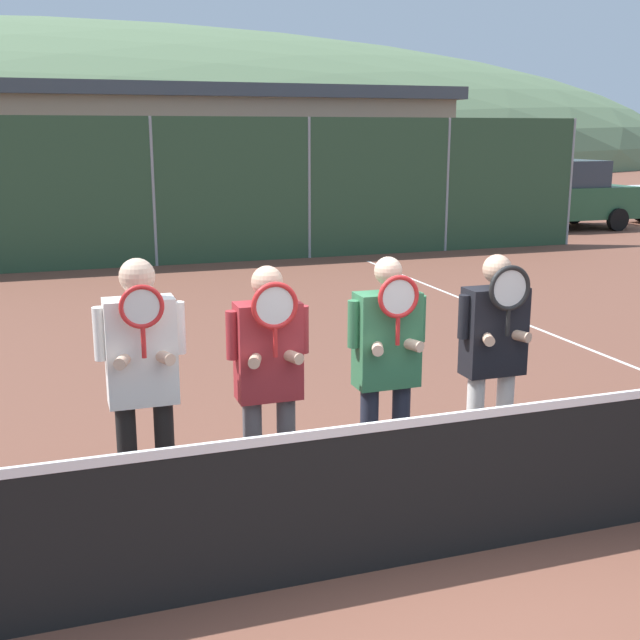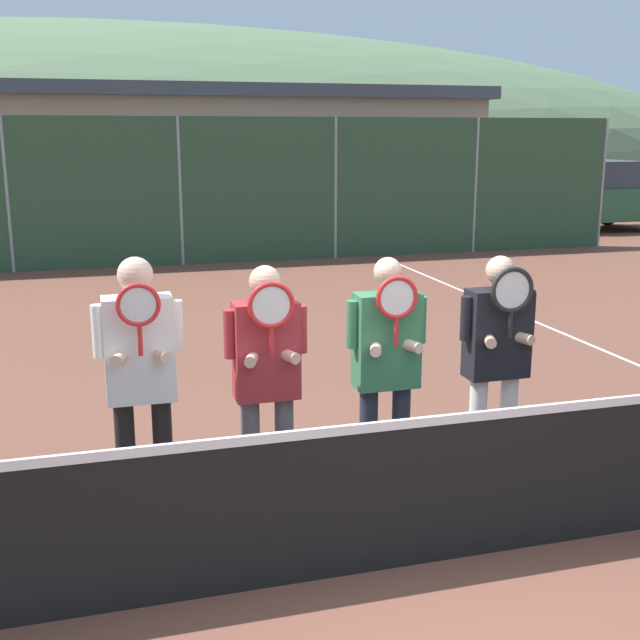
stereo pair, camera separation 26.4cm
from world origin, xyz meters
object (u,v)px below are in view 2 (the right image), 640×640
(car_center, at_px, (408,201))
(car_right_of_center, at_px, (586,195))
(player_rightmost, at_px, (497,350))
(car_left_of_center, at_px, (206,206))
(player_center_left, at_px, (267,370))
(player_center_right, at_px, (386,361))
(player_leftmost, at_px, (140,369))

(car_center, bearing_deg, car_right_of_center, -0.16)
(player_rightmost, relative_size, car_left_of_center, 0.41)
(player_center_left, relative_size, player_center_right, 0.99)
(car_left_of_center, bearing_deg, player_rightmost, -88.99)
(player_center_left, bearing_deg, player_leftmost, 175.55)
(car_left_of_center, relative_size, car_right_of_center, 0.99)
(player_leftmost, xyz_separation_m, car_center, (7.39, 13.59, -0.18))
(car_left_of_center, xyz_separation_m, car_center, (5.08, 0.26, -0.01))
(player_leftmost, height_order, player_rightmost, player_leftmost)
(player_center_left, bearing_deg, car_left_of_center, 83.64)
(player_center_right, height_order, car_right_of_center, car_right_of_center)
(player_center_left, relative_size, car_right_of_center, 0.41)
(car_center, bearing_deg, car_left_of_center, -177.05)
(player_center_right, bearing_deg, car_center, 67.30)
(player_center_left, relative_size, player_rightmost, 1.01)
(player_leftmost, relative_size, car_right_of_center, 0.43)
(player_center_left, bearing_deg, car_center, 64.31)
(player_rightmost, xyz_separation_m, car_right_of_center, (9.94, 13.62, -0.10))
(player_center_left, height_order, car_right_of_center, car_right_of_center)
(player_center_left, height_order, player_rightmost, player_center_left)
(car_center, bearing_deg, player_center_left, -115.69)
(player_center_left, height_order, car_center, car_center)
(player_leftmost, distance_m, player_center_left, 0.83)
(player_leftmost, relative_size, player_center_left, 1.05)
(car_left_of_center, bearing_deg, player_center_left, -96.36)
(car_left_of_center, relative_size, car_center, 0.96)
(player_center_right, relative_size, car_center, 0.40)
(player_center_left, xyz_separation_m, player_rightmost, (1.73, 0.02, 0.00))
(player_rightmost, bearing_deg, car_right_of_center, 53.87)
(player_rightmost, bearing_deg, player_leftmost, 179.10)
(player_center_right, height_order, car_left_of_center, car_left_of_center)
(car_right_of_center, bearing_deg, player_leftmost, -132.61)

